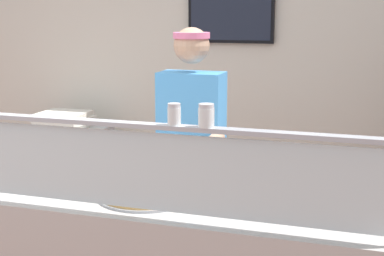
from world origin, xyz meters
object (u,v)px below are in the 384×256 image
object	(u,v)px
pizza_tray	(147,193)
pepper_flake_shaker	(206,117)
worker_figure	(192,154)
parmesan_shaker	(174,116)
pizza_box_stack	(63,120)
pizza_server	(146,190)

from	to	relation	value
pizza_tray	pepper_flake_shaker	xyz separation A→B (m)	(0.38, -0.27, 0.45)
pizza_tray	worker_figure	xyz separation A→B (m)	(0.03, 0.65, 0.04)
parmesan_shaker	pizza_box_stack	xyz separation A→B (m)	(-1.73, 1.98, -0.49)
worker_figure	pizza_box_stack	bearing A→B (deg)	144.96
worker_figure	pizza_server	bearing A→B (deg)	-92.02
pizza_server	worker_figure	world-z (taller)	worker_figure
pizza_tray	pepper_flake_shaker	size ratio (longest dim) A/B	5.06
pizza_tray	pepper_flake_shaker	bearing A→B (deg)	-35.37
parmesan_shaker	worker_figure	bearing A→B (deg)	103.17
parmesan_shaker	pizza_box_stack	world-z (taller)	parmesan_shaker
pizza_server	pizza_box_stack	distance (m)	2.28
pizza_server	worker_figure	size ratio (longest dim) A/B	0.16
pizza_tray	pepper_flake_shaker	distance (m)	0.65
pizza_tray	parmesan_shaker	bearing A→B (deg)	-48.24
pizza_server	parmesan_shaker	distance (m)	0.55
pepper_flake_shaker	pizza_box_stack	distance (m)	2.77
pizza_server	worker_figure	xyz separation A→B (m)	(0.02, 0.67, 0.02)
pizza_tray	parmesan_shaker	size ratio (longest dim) A/B	5.35
pizza_tray	pizza_box_stack	xyz separation A→B (m)	(-1.48, 1.71, -0.04)
pizza_server	pizza_box_stack	bearing A→B (deg)	115.30
pizza_box_stack	parmesan_shaker	bearing A→B (deg)	-48.99
pizza_server	worker_figure	distance (m)	0.67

